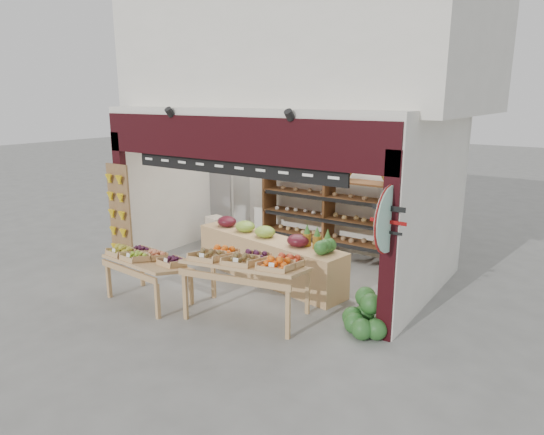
% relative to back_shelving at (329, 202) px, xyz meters
% --- Properties ---
extents(ground, '(60.00, 60.00, 0.00)m').
position_rel_back_shelving_xyz_m(ground, '(-0.29, -1.86, -1.15)').
color(ground, slate).
rests_on(ground, ground).
extents(shop_structure, '(6.36, 5.12, 5.40)m').
position_rel_back_shelving_xyz_m(shop_structure, '(-0.29, -0.24, 2.78)').
color(shop_structure, white).
rests_on(shop_structure, ground).
extents(banana_board, '(0.60, 0.15, 1.80)m').
position_rel_back_shelving_xyz_m(banana_board, '(-3.02, -3.03, -0.03)').
color(banana_board, olive).
rests_on(banana_board, ground).
extents(gift_sign, '(0.04, 0.93, 0.92)m').
position_rel_back_shelving_xyz_m(gift_sign, '(2.46, -3.00, 0.60)').
color(gift_sign, '#B1DFC5').
rests_on(gift_sign, ground).
extents(back_shelving, '(3.11, 0.51, 1.91)m').
position_rel_back_shelving_xyz_m(back_shelving, '(0.00, 0.00, 0.00)').
color(back_shelving, brown).
rests_on(back_shelving, ground).
extents(refrigerator, '(0.75, 0.75, 1.82)m').
position_rel_back_shelving_xyz_m(refrigerator, '(-2.69, -0.01, -0.24)').
color(refrigerator, silver).
rests_on(refrigerator, ground).
extents(cardboard_stack, '(1.11, 0.80, 0.71)m').
position_rel_back_shelving_xyz_m(cardboard_stack, '(-2.05, -1.08, -0.88)').
color(cardboard_stack, beige).
rests_on(cardboard_stack, ground).
extents(mid_counter, '(3.28, 1.17, 1.02)m').
position_rel_back_shelving_xyz_m(mid_counter, '(-0.18, -1.98, -0.70)').
color(mid_counter, tan).
rests_on(mid_counter, ground).
extents(display_table_left, '(1.46, 0.89, 0.92)m').
position_rel_back_shelving_xyz_m(display_table_left, '(-1.34, -3.86, -0.44)').
color(display_table_left, tan).
rests_on(display_table_left, ground).
extents(display_table_right, '(1.95, 1.35, 1.11)m').
position_rel_back_shelving_xyz_m(display_table_right, '(0.45, -3.44, -0.26)').
color(display_table_right, tan).
rests_on(display_table_right, ground).
extents(watermelon_pile, '(0.75, 0.77, 0.59)m').
position_rel_back_shelving_xyz_m(watermelon_pile, '(2.16, -2.85, -0.92)').
color(watermelon_pile, '#194B1B').
rests_on(watermelon_pile, ground).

